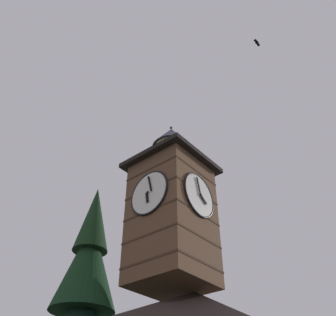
# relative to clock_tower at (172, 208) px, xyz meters

# --- Properties ---
(clock_tower) EXTENTS (4.03, 4.03, 9.53)m
(clock_tower) POSITION_rel_clock_tower_xyz_m (0.00, 0.00, 0.00)
(clock_tower) COLOR brown
(clock_tower) RESTS_ON building_main
(flying_bird_high) EXTENTS (0.58, 0.22, 0.12)m
(flying_bird_high) POSITION_rel_clock_tower_xyz_m (-1.37, 5.69, 10.10)
(flying_bird_high) COLOR black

